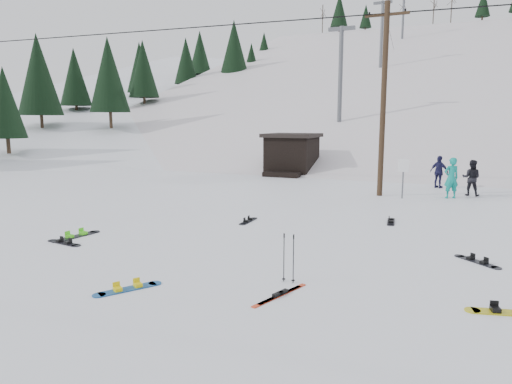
% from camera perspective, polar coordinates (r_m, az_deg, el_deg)
% --- Properties ---
extents(ground, '(200.00, 200.00, 0.00)m').
position_cam_1_polar(ground, '(10.61, -8.37, -10.95)').
color(ground, white).
rests_on(ground, ground).
extents(ski_slope, '(60.00, 85.24, 65.97)m').
position_cam_1_polar(ski_slope, '(65.52, 18.64, -5.36)').
color(ski_slope, silver).
rests_on(ski_slope, ground).
extents(ridge_left, '(47.54, 95.03, 58.38)m').
position_cam_1_polar(ridge_left, '(71.47, -12.04, -3.10)').
color(ridge_left, white).
rests_on(ridge_left, ground).
extents(treeline_left, '(20.00, 64.00, 10.00)m').
position_cam_1_polar(treeline_left, '(62.52, -15.19, 5.28)').
color(treeline_left, black).
rests_on(treeline_left, ground).
extents(treeline_crest, '(50.00, 6.00, 10.00)m').
position_cam_1_polar(treeline_crest, '(94.63, 20.83, 6.13)').
color(treeline_crest, black).
rests_on(treeline_crest, ski_slope).
extents(utility_pole, '(2.00, 0.26, 9.00)m').
position_cam_1_polar(utility_pole, '(22.69, 15.65, 11.33)').
color(utility_pole, '#3A2819').
rests_on(utility_pole, ground).
extents(trail_sign, '(0.50, 0.09, 1.85)m').
position_cam_1_polar(trail_sign, '(22.22, 17.93, 2.48)').
color(trail_sign, '#595B60').
rests_on(trail_sign, ground).
extents(lift_hut, '(3.40, 4.10, 2.75)m').
position_cam_1_polar(lift_hut, '(31.21, 4.48, 4.77)').
color(lift_hut, black).
rests_on(lift_hut, ground).
extents(lift_tower_near, '(2.20, 0.36, 8.00)m').
position_cam_1_polar(lift_tower_near, '(39.77, 10.54, 14.90)').
color(lift_tower_near, '#595B60').
rests_on(lift_tower_near, ski_slope).
extents(lift_tower_mid, '(2.20, 0.36, 8.00)m').
position_cam_1_polar(lift_tower_mid, '(60.13, 15.45, 18.89)').
color(lift_tower_mid, '#595B60').
rests_on(lift_tower_mid, ski_slope).
extents(lift_tower_far, '(2.20, 0.36, 8.00)m').
position_cam_1_polar(lift_tower_far, '(80.83, 17.95, 20.80)').
color(lift_tower_far, '#595B60').
rests_on(lift_tower_far, ski_slope).
extents(hero_snowboard, '(0.92, 1.33, 0.11)m').
position_cam_1_polar(hero_snowboard, '(10.37, -15.72, -11.52)').
color(hero_snowboard, '#165090').
rests_on(hero_snowboard, ground).
extents(hero_skis, '(0.61, 1.65, 0.09)m').
position_cam_1_polar(hero_skis, '(9.69, 3.03, -12.67)').
color(hero_skis, '#AD2C11').
rests_on(hero_skis, ground).
extents(ski_poles, '(0.31, 0.08, 1.11)m').
position_cam_1_polar(ski_poles, '(10.29, 4.10, -8.17)').
color(ski_poles, black).
rests_on(ski_poles, ground).
extents(board_scatter_a, '(1.36, 0.39, 0.10)m').
position_cam_1_polar(board_scatter_a, '(14.70, -22.87, -5.85)').
color(board_scatter_a, black).
rests_on(board_scatter_a, ground).
extents(board_scatter_b, '(0.28, 1.33, 0.09)m').
position_cam_1_polar(board_scatter_b, '(16.45, -0.97, -3.62)').
color(board_scatter_b, black).
rests_on(board_scatter_b, ground).
extents(board_scatter_c, '(0.50, 1.69, 0.12)m').
position_cam_1_polar(board_scatter_c, '(15.37, -21.52, -5.11)').
color(board_scatter_c, black).
rests_on(board_scatter_c, ground).
extents(board_scatter_d, '(1.09, 0.98, 0.10)m').
position_cam_1_polar(board_scatter_d, '(13.11, 25.92, -7.79)').
color(board_scatter_d, black).
rests_on(board_scatter_d, ground).
extents(board_scatter_e, '(1.52, 0.60, 0.11)m').
position_cam_1_polar(board_scatter_e, '(10.06, 28.99, -12.98)').
color(board_scatter_e, gold).
rests_on(board_scatter_e, ground).
extents(board_scatter_f, '(0.37, 1.34, 0.09)m').
position_cam_1_polar(board_scatter_f, '(17.04, 16.52, -3.55)').
color(board_scatter_f, black).
rests_on(board_scatter_f, ground).
extents(skier_teal, '(0.83, 0.74, 1.91)m').
position_cam_1_polar(skier_teal, '(23.12, 23.22, 1.63)').
color(skier_teal, '#0E8F80').
rests_on(skier_teal, ground).
extents(skier_dark, '(0.92, 0.76, 1.74)m').
position_cam_1_polar(skier_dark, '(24.32, 25.32, 1.61)').
color(skier_dark, black).
rests_on(skier_dark, ground).
extents(skier_navy, '(1.11, 0.85, 1.75)m').
position_cam_1_polar(skier_navy, '(26.42, 21.92, 2.35)').
color(skier_navy, '#1A193F').
rests_on(skier_navy, ground).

